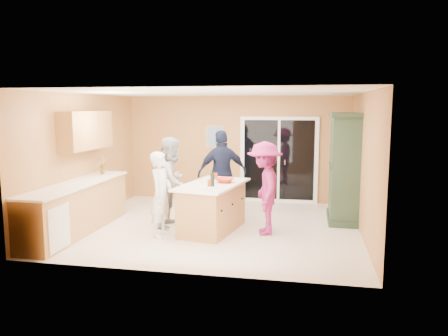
% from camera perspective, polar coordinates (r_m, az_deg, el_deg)
% --- Properties ---
extents(floor, '(5.50, 5.50, 0.00)m').
position_cam_1_polar(floor, '(8.68, -1.11, -7.61)').
color(floor, beige).
rests_on(floor, ground).
extents(ceiling, '(5.50, 5.00, 0.10)m').
position_cam_1_polar(ceiling, '(8.36, -1.16, 9.82)').
color(ceiling, white).
rests_on(ceiling, wall_back).
extents(wall_back, '(5.50, 0.10, 2.60)m').
position_cam_1_polar(wall_back, '(10.86, 1.66, 2.52)').
color(wall_back, tan).
rests_on(wall_back, ground).
extents(wall_front, '(5.50, 0.10, 2.60)m').
position_cam_1_polar(wall_front, '(6.03, -6.16, -1.90)').
color(wall_front, tan).
rests_on(wall_front, ground).
extents(wall_left, '(0.10, 5.00, 2.60)m').
position_cam_1_polar(wall_left, '(9.39, -17.77, 1.29)').
color(wall_left, tan).
rests_on(wall_left, ground).
extents(wall_right, '(0.10, 5.00, 2.60)m').
position_cam_1_polar(wall_right, '(8.29, 17.78, 0.46)').
color(wall_right, tan).
rests_on(wall_right, ground).
extents(left_cabinet_run, '(0.65, 3.05, 1.24)m').
position_cam_1_polar(left_cabinet_run, '(8.48, -19.14, -5.20)').
color(left_cabinet_run, '#BE874A').
rests_on(left_cabinet_run, floor).
extents(upper_cabinets, '(0.35, 1.60, 0.75)m').
position_cam_1_polar(upper_cabinets, '(9.09, -17.56, 4.73)').
color(upper_cabinets, '#BE874A').
rests_on(upper_cabinets, wall_left).
extents(sliding_door, '(1.90, 0.07, 2.10)m').
position_cam_1_polar(sliding_door, '(10.74, 7.16, 1.06)').
color(sliding_door, white).
rests_on(sliding_door, floor).
extents(framed_picture, '(0.46, 0.04, 0.56)m').
position_cam_1_polar(framed_picture, '(10.92, -1.21, 4.13)').
color(framed_picture, tan).
rests_on(framed_picture, wall_back).
extents(kitchen_island, '(1.23, 1.87, 0.91)m').
position_cam_1_polar(kitchen_island, '(8.28, -1.53, -5.33)').
color(kitchen_island, '#BE874A').
rests_on(kitchen_island, floor).
extents(green_hutch, '(0.64, 1.21, 2.22)m').
position_cam_1_polar(green_hutch, '(9.18, 15.47, -0.15)').
color(green_hutch, '#233927').
rests_on(green_hutch, floor).
extents(woman_white, '(0.42, 0.59, 1.54)m').
position_cam_1_polar(woman_white, '(7.94, -8.22, -3.43)').
color(woman_white, silver).
rests_on(woman_white, floor).
extents(woman_grey, '(0.73, 0.90, 1.75)m').
position_cam_1_polar(woman_grey, '(8.63, -6.76, -1.80)').
color(woman_grey, '#AEAEB1').
rests_on(woman_grey, floor).
extents(woman_navy, '(1.17, 0.88, 1.84)m').
position_cam_1_polar(woman_navy, '(9.34, -0.22, -0.70)').
color(woman_navy, '#171C32').
rests_on(woman_navy, floor).
extents(woman_magenta, '(0.82, 1.20, 1.71)m').
position_cam_1_polar(woman_magenta, '(8.03, 5.32, -2.64)').
color(woman_magenta, '#94206A').
rests_on(woman_magenta, floor).
extents(serving_bowl, '(0.42, 0.42, 0.08)m').
position_cam_1_polar(serving_bowl, '(8.29, 0.09, -1.62)').
color(serving_bowl, '#AE2313').
rests_on(serving_bowl, kitchen_island).
extents(tulip_vase, '(0.22, 0.17, 0.37)m').
position_cam_1_polar(tulip_vase, '(9.41, -15.66, 0.33)').
color(tulip_vase, '#A11F10').
rests_on(tulip_vase, left_cabinet_run).
extents(tumbler_near, '(0.10, 0.10, 0.12)m').
position_cam_1_polar(tumbler_near, '(8.67, -1.14, -1.06)').
color(tumbler_near, '#AE2313').
rests_on(tumbler_near, kitchen_island).
extents(tumbler_far, '(0.10, 0.10, 0.12)m').
position_cam_1_polar(tumbler_far, '(7.90, -1.88, -1.96)').
color(tumbler_far, '#AE2313').
rests_on(tumbler_far, kitchen_island).
extents(wine_bottle, '(0.07, 0.07, 0.31)m').
position_cam_1_polar(wine_bottle, '(7.88, -1.53, -1.55)').
color(wine_bottle, black).
rests_on(wine_bottle, kitchen_island).
extents(white_plate, '(0.29, 0.29, 0.02)m').
position_cam_1_polar(white_plate, '(8.03, -2.41, -2.18)').
color(white_plate, white).
rests_on(white_plate, kitchen_island).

